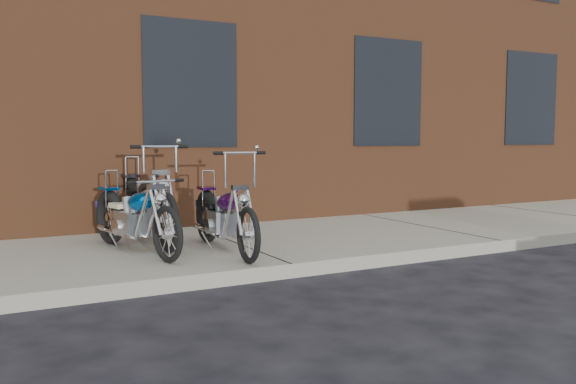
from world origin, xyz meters
TOP-DOWN VIEW (x-y plane):
  - ground at (0.00, 0.00)m, footprint 120.00×120.00m
  - sidewalk at (0.00, 1.50)m, footprint 22.00×3.00m
  - building_brick at (0.00, 8.00)m, footprint 22.00×10.00m
  - chopper_purple at (-0.33, 0.99)m, footprint 0.50×2.04m
  - chopper_blue at (-1.24, 1.42)m, footprint 0.61×2.04m
  - chopper_third at (-0.93, 2.07)m, footprint 0.58×2.37m

SIDE VIEW (x-z plane):
  - ground at x=0.00m, z-range 0.00..0.00m
  - sidewalk at x=0.00m, z-range 0.00..0.15m
  - chopper_purple at x=-0.33m, z-range -0.05..1.09m
  - chopper_blue at x=-1.24m, z-range 0.07..0.97m
  - chopper_third at x=-0.93m, z-range -0.02..1.18m
  - building_brick at x=0.00m, z-range 0.00..8.00m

